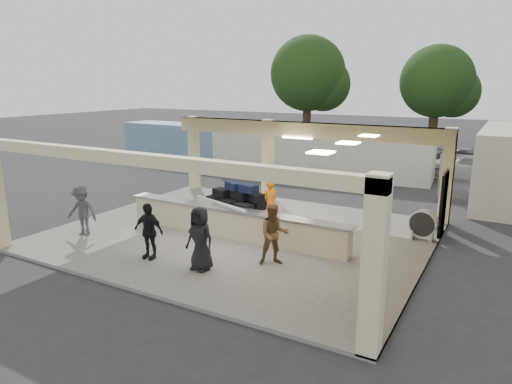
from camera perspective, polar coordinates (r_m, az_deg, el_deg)
The scene contains 16 objects.
ground at distance 15.61m, azimuth -1.96°, elevation -5.48°, with size 120.00×120.00×0.00m, color #28272A.
pavilion at distance 15.68m, azimuth -0.07°, elevation -0.25°, with size 12.01×10.00×3.55m.
baggage_counter at distance 15.03m, azimuth -2.98°, elevation -3.90°, with size 8.20×0.58×0.98m.
luggage_cart at distance 16.13m, azimuth -2.28°, elevation -1.35°, with size 3.08×2.43×1.57m.
drum_fan at distance 15.73m, azimuth 20.18°, elevation -3.75°, with size 0.93×0.50×1.00m.
baggage_handler at distance 15.79m, azimuth 1.65°, elevation -1.53°, with size 0.64×0.35×1.77m, color orange.
passenger_a at distance 12.74m, azimuth 2.26°, elevation -5.31°, with size 0.84×0.37×1.74m, color brown.
passenger_b at distance 13.52m, azimuth -13.29°, elevation -4.75°, with size 0.97×0.35×1.65m, color black.
passenger_c at distance 16.22m, azimuth -20.92°, elevation -2.19°, with size 1.09×0.38×1.68m, color #48484D.
passenger_d at distance 12.44m, azimuth -6.99°, elevation -5.80°, with size 0.86×0.35×1.76m, color black.
car_white_a at distance 26.87m, azimuth 25.99°, elevation 2.67°, with size 2.21×4.66×1.33m, color white.
car_dark at distance 27.48m, azimuth 25.12°, elevation 3.19°, with size 1.62×4.60×1.53m, color black.
container_white at distance 26.00m, azimuth 7.77°, elevation 5.09°, with size 12.29×2.46×2.66m, color white.
container_blue at distance 30.45m, azimuth -8.49°, elevation 6.07°, with size 9.42×2.26×2.45m, color #749CBA.
tree_left at distance 39.84m, azimuth 7.02°, elevation 14.12°, with size 6.60×6.30×9.00m.
tree_mid at distance 39.11m, azimuth 22.15°, elevation 12.35°, with size 6.00×5.60×8.00m.
Camera 1 is at (7.75, -12.57, 5.07)m, focal length 32.00 mm.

